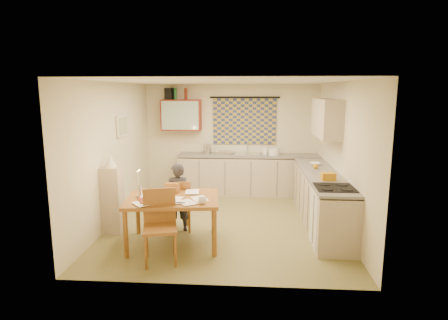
# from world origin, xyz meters

# --- Properties ---
(floor) EXTENTS (4.00, 4.50, 0.02)m
(floor) POSITION_xyz_m (0.00, 0.00, -0.01)
(floor) COLOR olive
(floor) RESTS_ON ground
(ceiling) EXTENTS (4.00, 4.50, 0.02)m
(ceiling) POSITION_xyz_m (0.00, 0.00, 2.51)
(ceiling) COLOR white
(ceiling) RESTS_ON floor
(wall_back) EXTENTS (4.00, 0.02, 2.50)m
(wall_back) POSITION_xyz_m (0.00, 2.26, 1.25)
(wall_back) COLOR beige
(wall_back) RESTS_ON floor
(wall_front) EXTENTS (4.00, 0.02, 2.50)m
(wall_front) POSITION_xyz_m (0.00, -2.26, 1.25)
(wall_front) COLOR beige
(wall_front) RESTS_ON floor
(wall_left) EXTENTS (0.02, 4.50, 2.50)m
(wall_left) POSITION_xyz_m (-2.01, 0.00, 1.25)
(wall_left) COLOR beige
(wall_left) RESTS_ON floor
(wall_right) EXTENTS (0.02, 4.50, 2.50)m
(wall_right) POSITION_xyz_m (2.01, 0.00, 1.25)
(wall_right) COLOR beige
(wall_right) RESTS_ON floor
(window_blind) EXTENTS (1.45, 0.03, 1.05)m
(window_blind) POSITION_xyz_m (0.30, 2.22, 1.65)
(window_blind) COLOR navy
(window_blind) RESTS_ON wall_back
(curtain_rod) EXTENTS (1.60, 0.04, 0.04)m
(curtain_rod) POSITION_xyz_m (0.30, 2.20, 2.20)
(curtain_rod) COLOR black
(curtain_rod) RESTS_ON wall_back
(wall_cabinet) EXTENTS (0.90, 0.34, 0.70)m
(wall_cabinet) POSITION_xyz_m (-1.15, 2.08, 1.80)
(wall_cabinet) COLOR maroon
(wall_cabinet) RESTS_ON wall_back
(wall_cabinet_glass) EXTENTS (0.84, 0.02, 0.64)m
(wall_cabinet_glass) POSITION_xyz_m (-1.15, 1.91, 1.80)
(wall_cabinet_glass) COLOR #99B2A5
(wall_cabinet_glass) RESTS_ON wall_back
(upper_cabinet_right) EXTENTS (0.34, 1.30, 0.70)m
(upper_cabinet_right) POSITION_xyz_m (1.83, 0.55, 1.85)
(upper_cabinet_right) COLOR tan
(upper_cabinet_right) RESTS_ON wall_right
(framed_print) EXTENTS (0.04, 0.50, 0.40)m
(framed_print) POSITION_xyz_m (-1.97, 0.40, 1.70)
(framed_print) COLOR beige
(framed_print) RESTS_ON wall_left
(print_canvas) EXTENTS (0.01, 0.42, 0.32)m
(print_canvas) POSITION_xyz_m (-1.95, 0.40, 1.70)
(print_canvas) COLOR beige
(print_canvas) RESTS_ON wall_left
(counter_back) EXTENTS (3.30, 0.62, 0.92)m
(counter_back) POSITION_xyz_m (0.46, 1.95, 0.45)
(counter_back) COLOR tan
(counter_back) RESTS_ON floor
(counter_right) EXTENTS (0.62, 2.95, 0.92)m
(counter_right) POSITION_xyz_m (1.70, 0.05, 0.45)
(counter_right) COLOR tan
(counter_right) RESTS_ON floor
(stove) EXTENTS (0.60, 0.60, 0.93)m
(stove) POSITION_xyz_m (1.70, -0.95, 0.46)
(stove) COLOR white
(stove) RESTS_ON floor
(sink) EXTENTS (0.59, 0.50, 0.10)m
(sink) POSITION_xyz_m (0.38, 1.95, 0.88)
(sink) COLOR silver
(sink) RESTS_ON counter_back
(tap) EXTENTS (0.03, 0.03, 0.28)m
(tap) POSITION_xyz_m (0.38, 2.13, 1.06)
(tap) COLOR silver
(tap) RESTS_ON counter_back
(dish_rack) EXTENTS (0.41, 0.37, 0.06)m
(dish_rack) POSITION_xyz_m (-0.13, 1.95, 0.95)
(dish_rack) COLOR silver
(dish_rack) RESTS_ON counter_back
(kettle) EXTENTS (0.20, 0.20, 0.24)m
(kettle) POSITION_xyz_m (-0.54, 1.95, 1.04)
(kettle) COLOR silver
(kettle) RESTS_ON counter_back
(mixing_bowl) EXTENTS (0.29, 0.29, 0.16)m
(mixing_bowl) POSITION_xyz_m (0.98, 1.95, 1.00)
(mixing_bowl) COLOR white
(mixing_bowl) RESTS_ON counter_back
(soap_bottle) EXTENTS (0.16, 0.16, 0.21)m
(soap_bottle) POSITION_xyz_m (0.79, 2.00, 1.02)
(soap_bottle) COLOR white
(soap_bottle) RESTS_ON counter_back
(bowl) EXTENTS (0.21, 0.21, 0.05)m
(bowl) POSITION_xyz_m (1.70, 0.79, 0.95)
(bowl) COLOR white
(bowl) RESTS_ON counter_right
(orange_bag) EXTENTS (0.23, 0.18, 0.12)m
(orange_bag) POSITION_xyz_m (1.70, -0.46, 0.98)
(orange_bag) COLOR #BF7D0F
(orange_bag) RESTS_ON counter_right
(fruit_orange) EXTENTS (0.10, 0.10, 0.10)m
(fruit_orange) POSITION_xyz_m (1.65, 0.43, 0.97)
(fruit_orange) COLOR #BF7D0F
(fruit_orange) RESTS_ON counter_right
(speaker) EXTENTS (0.19, 0.23, 0.26)m
(speaker) POSITION_xyz_m (-1.41, 2.08, 2.28)
(speaker) COLOR black
(speaker) RESTS_ON wall_cabinet
(bottle_green) EXTENTS (0.08, 0.08, 0.26)m
(bottle_green) POSITION_xyz_m (-1.28, 2.08, 2.28)
(bottle_green) COLOR #195926
(bottle_green) RESTS_ON wall_cabinet
(bottle_brown) EXTENTS (0.08, 0.08, 0.26)m
(bottle_brown) POSITION_xyz_m (-1.03, 2.08, 2.28)
(bottle_brown) COLOR maroon
(bottle_brown) RESTS_ON wall_cabinet
(dining_table) EXTENTS (1.48, 1.18, 0.75)m
(dining_table) POSITION_xyz_m (-0.74, -1.04, 0.38)
(dining_table) COLOR brown
(dining_table) RESTS_ON floor
(chair_far) EXTENTS (0.49, 0.49, 0.88)m
(chair_far) POSITION_xyz_m (-0.77, -0.45, 0.27)
(chair_far) COLOR brown
(chair_far) RESTS_ON floor
(chair_near) EXTENTS (0.55, 0.55, 1.00)m
(chair_near) POSITION_xyz_m (-0.79, -1.64, 0.31)
(chair_near) COLOR brown
(chair_near) RESTS_ON floor
(person) EXTENTS (0.60, 0.54, 1.17)m
(person) POSITION_xyz_m (-0.77, -0.49, 0.59)
(person) COLOR black
(person) RESTS_ON floor
(shelf_stand) EXTENTS (0.32, 0.30, 1.12)m
(shelf_stand) POSITION_xyz_m (-1.84, -0.61, 0.56)
(shelf_stand) COLOR tan
(shelf_stand) RESTS_ON floor
(lampshade) EXTENTS (0.20, 0.20, 0.22)m
(lampshade) POSITION_xyz_m (-1.84, -0.61, 1.23)
(lampshade) COLOR beige
(lampshade) RESTS_ON shelf_stand
(letter_rack) EXTENTS (0.24, 0.15, 0.16)m
(letter_rack) POSITION_xyz_m (-0.79, -0.79, 0.83)
(letter_rack) COLOR brown
(letter_rack) RESTS_ON dining_table
(mug) EXTENTS (0.14, 0.14, 0.09)m
(mug) POSITION_xyz_m (-0.25, -1.34, 0.80)
(mug) COLOR white
(mug) RESTS_ON dining_table
(magazine) EXTENTS (0.45, 0.47, 0.03)m
(magazine) POSITION_xyz_m (-1.17, -1.34, 0.76)
(magazine) COLOR maroon
(magazine) RESTS_ON dining_table
(book) EXTENTS (0.29, 0.32, 0.02)m
(book) POSITION_xyz_m (-1.15, -1.17, 0.76)
(book) COLOR #BF7D0F
(book) RESTS_ON dining_table
(orange_box) EXTENTS (0.13, 0.10, 0.04)m
(orange_box) POSITION_xyz_m (-1.02, -1.39, 0.77)
(orange_box) COLOR #BF7D0F
(orange_box) RESTS_ON dining_table
(eyeglasses) EXTENTS (0.13, 0.06, 0.02)m
(eyeglasses) POSITION_xyz_m (-0.56, -1.35, 0.76)
(eyeglasses) COLOR black
(eyeglasses) RESTS_ON dining_table
(candle_holder) EXTENTS (0.07, 0.07, 0.18)m
(candle_holder) POSITION_xyz_m (-1.23, -1.07, 0.84)
(candle_holder) COLOR silver
(candle_holder) RESTS_ON dining_table
(candle) EXTENTS (0.03, 0.03, 0.22)m
(candle) POSITION_xyz_m (-1.26, -1.05, 1.04)
(candle) COLOR white
(candle) RESTS_ON dining_table
(candle_flame) EXTENTS (0.02, 0.02, 0.02)m
(candle_flame) POSITION_xyz_m (-1.24, -1.03, 1.16)
(candle_flame) COLOR #FFCC66
(candle_flame) RESTS_ON dining_table
(papers) EXTENTS (1.15, 1.01, 0.02)m
(papers) POSITION_xyz_m (-0.81, -1.14, 0.76)
(papers) COLOR white
(papers) RESTS_ON dining_table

